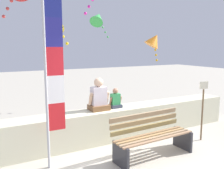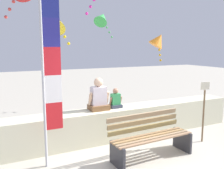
% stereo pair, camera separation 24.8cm
% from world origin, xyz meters
% --- Properties ---
extents(ground_plane, '(40.00, 40.00, 0.00)m').
position_xyz_m(ground_plane, '(0.00, 0.00, 0.00)').
color(ground_plane, '#B3AC9B').
extents(seawall_ledge, '(6.94, 0.61, 0.77)m').
position_xyz_m(seawall_ledge, '(0.00, 1.08, 0.39)').
color(seawall_ledge, beige).
rests_on(seawall_ledge, ground).
extents(park_bench, '(1.80, 0.69, 0.88)m').
position_xyz_m(park_bench, '(0.16, -0.16, 0.43)').
color(park_bench, '#9C7655').
rests_on(park_bench, ground).
extents(person_adult, '(0.51, 0.37, 0.78)m').
position_xyz_m(person_adult, '(-0.45, 1.12, 1.08)').
color(person_adult, brown).
rests_on(person_adult, seawall_ledge).
extents(person_child, '(0.32, 0.24, 0.49)m').
position_xyz_m(person_child, '(0.01, 1.12, 0.97)').
color(person_child, '#303747').
rests_on(person_child, seawall_ledge).
extents(flag_banner, '(0.36, 0.05, 3.31)m').
position_xyz_m(flag_banner, '(-1.75, 0.34, 1.87)').
color(flag_banner, '#B7B7BC').
rests_on(flag_banner, ground).
extents(kite_orange, '(0.87, 0.81, 1.10)m').
position_xyz_m(kite_orange, '(2.83, 3.25, 2.52)').
color(kite_orange, orange).
extents(kite_yellow, '(0.77, 0.83, 0.92)m').
position_xyz_m(kite_yellow, '(-1.09, 2.41, 2.90)').
color(kite_yellow, yellow).
extents(kite_green, '(0.87, 0.87, 1.12)m').
position_xyz_m(kite_green, '(1.16, 4.57, 3.36)').
color(kite_green, green).
extents(sign_post, '(0.24, 0.05, 1.46)m').
position_xyz_m(sign_post, '(1.78, -0.04, 0.85)').
color(sign_post, brown).
rests_on(sign_post, ground).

